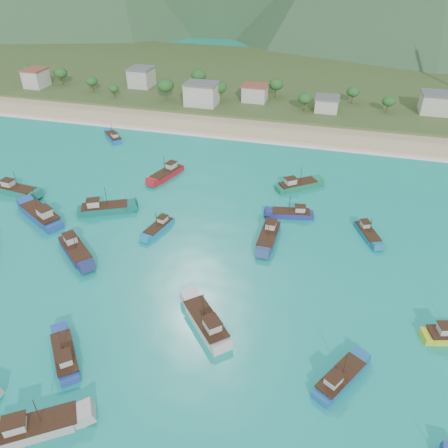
% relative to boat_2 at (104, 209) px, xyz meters
% --- Properties ---
extents(ground, '(600.00, 600.00, 0.00)m').
position_rel_boat_2_xyz_m(ground, '(27.73, -20.07, -0.83)').
color(ground, '#0C8774').
rests_on(ground, ground).
extents(beach, '(400.00, 18.00, 1.20)m').
position_rel_boat_2_xyz_m(beach, '(27.73, 58.93, -0.83)').
color(beach, beige).
rests_on(beach, ground).
extents(land, '(400.00, 110.00, 2.40)m').
position_rel_boat_2_xyz_m(land, '(27.73, 119.93, -0.83)').
color(land, '#385123').
rests_on(land, ground).
extents(surf_line, '(400.00, 2.50, 0.08)m').
position_rel_boat_2_xyz_m(surf_line, '(27.73, 49.43, -0.83)').
color(surf_line, white).
rests_on(surf_line, ground).
extents(village, '(222.98, 25.51, 7.23)m').
position_rel_boat_2_xyz_m(village, '(29.76, 81.56, 3.90)').
color(village, beige).
rests_on(village, ground).
extents(vegetation, '(272.67, 25.54, 8.03)m').
position_rel_boat_2_xyz_m(vegetation, '(22.81, 82.89, 4.18)').
color(vegetation, '#235623').
rests_on(vegetation, ground).
extents(boat_2, '(11.66, 7.97, 6.70)m').
position_rel_boat_2_xyz_m(boat_2, '(0.00, 0.00, 0.00)').
color(boat_2, '#0E6257').
rests_on(boat_2, ground).
extents(boat_7, '(6.23, 11.12, 6.31)m').
position_rel_boat_2_xyz_m(boat_7, '(7.32, 20.25, -0.07)').
color(boat_7, red).
rests_on(boat_7, ground).
extents(boat_8, '(7.31, 9.54, 5.59)m').
position_rel_boat_2_xyz_m(boat_8, '(53.67, -32.46, -0.20)').
color(boat_8, '#1A5995').
rests_on(boat_8, ground).
extents(boat_9, '(5.76, 8.90, 5.08)m').
position_rel_boat_2_xyz_m(boat_9, '(57.59, 5.87, -0.29)').
color(boat_9, '#176C8F').
rests_on(boat_9, ground).
extents(boat_10, '(10.20, 10.73, 6.76)m').
position_rel_boat_2_xyz_m(boat_10, '(32.72, -27.47, 0.01)').
color(boat_10, beige).
rests_on(boat_10, ground).
extents(boat_11, '(8.21, 8.30, 5.33)m').
position_rel_boat_2_xyz_m(boat_11, '(-17.80, 39.35, -0.25)').
color(boat_11, '#155EAB').
rests_on(boat_11, ground).
extents(boat_13, '(10.97, 8.79, 6.50)m').
position_rel_boat_2_xyz_m(boat_13, '(17.15, -49.95, -0.04)').
color(boat_13, '#B6ADA6').
rests_on(boat_13, ground).
extents(boat_15, '(9.64, 4.43, 5.49)m').
position_rel_boat_2_xyz_m(boat_15, '(41.36, 9.27, -0.22)').
color(boat_15, navy).
rests_on(boat_15, ground).
extents(boat_16, '(4.35, 8.77, 4.98)m').
position_rel_boat_2_xyz_m(boat_16, '(14.75, -3.48, -0.31)').
color(boat_16, '#167EBC').
rests_on(boat_16, ground).
extents(boat_20, '(10.74, 9.76, 6.64)m').
position_rel_boat_2_xyz_m(boat_20, '(2.14, -15.64, -0.01)').
color(boat_20, navy).
rests_on(boat_20, ground).
extents(boat_21, '(11.30, 4.40, 6.51)m').
position_rel_boat_2_xyz_m(boat_21, '(-24.76, 2.22, -0.03)').
color(boat_21, '#14715B').
rests_on(boat_21, ground).
extents(boat_22, '(10.37, 8.95, 6.29)m').
position_rel_boat_2_xyz_m(boat_22, '(40.82, 22.63, -0.07)').
color(boat_22, '#13724A').
rests_on(boat_22, ground).
extents(boat_23, '(13.16, 9.64, 7.65)m').
position_rel_boat_2_xyz_m(boat_23, '(-11.76, -6.48, 0.17)').
color(boat_23, '#1C489F').
rests_on(boat_23, ground).
extents(boat_25, '(3.36, 10.78, 6.34)m').
position_rel_boat_2_xyz_m(boat_25, '(37.92, -0.87, -0.07)').
color(boat_25, navy).
rests_on(boat_25, ground).
extents(boat_28, '(8.38, 9.17, 5.68)m').
position_rel_boat_2_xyz_m(boat_28, '(14.50, -39.02, -0.19)').
color(boat_28, '#204192').
rests_on(boat_28, ground).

